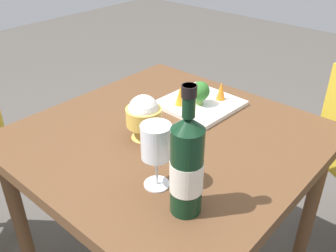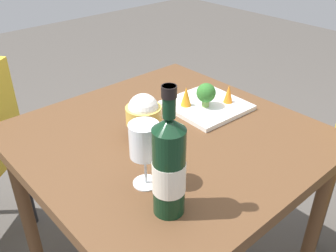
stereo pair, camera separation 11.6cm
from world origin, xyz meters
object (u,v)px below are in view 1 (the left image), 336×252
Objects in this scene: wine_bottle at (187,166)px; broccoli_floret at (200,92)px; wine_glass at (156,143)px; carrot_garnish_right at (221,91)px; carrot_garnish_left at (180,96)px; serving_plate at (200,104)px; rice_bowl at (144,116)px.

wine_bottle is 0.52m from broccoli_floret.
wine_glass is 2.66× the size of carrot_garnish_right.
wine_bottle reaches higher than carrot_garnish_left.
broccoli_floret is (-0.02, -0.01, 0.06)m from serving_plate.
wine_glass is 0.24m from rice_bowl.
broccoli_floret is 1.23× the size of carrot_garnish_left.
wine_glass reaches higher than rice_bowl.
carrot_garnish_left is (-0.07, 0.04, 0.04)m from serving_plate.
wine_glass is at bearing -156.53° from serving_plate.
serving_plate is 0.09m from carrot_garnish_right.
carrot_garnish_right reaches higher than serving_plate.
wine_bottle is 0.52m from carrot_garnish_left.
rice_bowl is at bearing 52.36° from wine_glass.
carrot_garnish_left is 0.16m from carrot_garnish_right.
carrot_garnish_right is at bearing 26.25° from wine_bottle.
rice_bowl is (0.17, 0.30, -0.05)m from wine_bottle.
serving_plate is 0.09m from carrot_garnish_left.
rice_bowl is 2.03× the size of carrot_garnish_left.
wine_glass is 0.48m from serving_plate.
wine_glass is at bearing -127.64° from rice_bowl.
wine_glass is (0.02, 0.11, 0.00)m from wine_bottle.
rice_bowl is 0.27m from broccoli_floret.
serving_plate is (0.45, 0.30, -0.12)m from wine_bottle.
rice_bowl reaches higher than serving_plate.
carrot_garnish_right is at bearing 15.97° from wine_glass.
broccoli_floret is at bearing -149.76° from serving_plate.
broccoli_floret is 0.09m from carrot_garnish_right.
carrot_garnish_right is at bearing -7.65° from rice_bowl.
wine_glass is 0.69× the size of serving_plate.
broccoli_floret is 1.27× the size of carrot_garnish_right.
broccoli_floret is (0.27, -0.01, -0.01)m from rice_bowl.
carrot_garnish_right is at bearing -34.70° from serving_plate.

